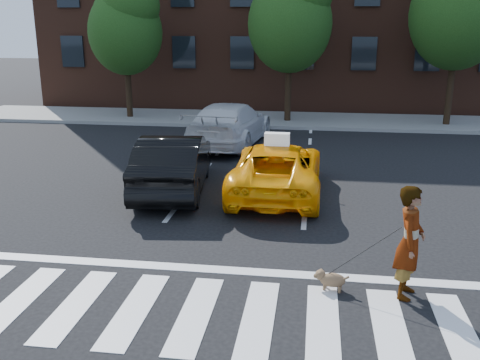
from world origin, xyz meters
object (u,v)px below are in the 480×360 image
object	(u,v)px
tree_right	(460,2)
white_suv	(230,124)
taxi	(277,169)
black_sedan	(174,163)
woman	(410,242)
tree_left	(125,23)
dog	(330,279)
tree_mid	(291,13)

from	to	relation	value
tree_right	white_suv	world-z (taller)	tree_right
taxi	black_sedan	world-z (taller)	black_sedan
black_sedan	woman	world-z (taller)	woman
tree_left	dog	bearing A→B (deg)	-60.23
tree_right	dog	bearing A→B (deg)	-108.81
woman	tree_left	bearing A→B (deg)	48.87
black_sedan	taxi	bearing A→B (deg)	176.82
tree_mid	dog	bearing A→B (deg)	-84.30
tree_mid	black_sedan	bearing A→B (deg)	-103.32
tree_right	dog	distance (m)	17.53
taxi	white_suv	size ratio (longest dim) A/B	0.90
taxi	black_sedan	bearing A→B (deg)	3.49
black_sedan	woman	bearing A→B (deg)	129.32
taxi	black_sedan	xyz separation A→B (m)	(-2.80, -0.17, 0.09)
tree_right	woman	size ratio (longest dim) A/B	3.98
tree_mid	white_suv	bearing A→B (deg)	-111.97
tree_left	woman	xyz separation A→B (m)	(10.35, -15.90, -3.47)
tree_mid	dog	size ratio (longest dim) A/B	11.53
tree_mid	taxi	xyz separation A→B (m)	(0.27, -10.53, -4.16)
tree_mid	woman	bearing A→B (deg)	-79.83
dog	taxi	bearing A→B (deg)	114.37
tree_mid	dog	world-z (taller)	tree_mid
black_sedan	dog	distance (m)	6.65
tree_left	white_suv	xyz separation A→B (m)	(5.57, -4.79, -3.64)
tree_right	black_sedan	distance (m)	15.02
woman	white_suv	bearing A→B (deg)	39.12
taxi	tree_mid	bearing A→B (deg)	-88.61
white_suv	dog	size ratio (longest dim) A/B	8.97
black_sedan	white_suv	size ratio (longest dim) A/B	0.86
white_suv	woman	bearing A→B (deg)	119.87
woman	dog	size ratio (longest dim) A/B	3.14
tree_right	dog	world-z (taller)	tree_right
tree_mid	tree_left	bearing A→B (deg)	180.00
taxi	tree_left	bearing A→B (deg)	-53.65
dog	tree_mid	bearing A→B (deg)	106.23
black_sedan	tree_left	bearing A→B (deg)	-71.84
tree_left	taxi	xyz separation A→B (m)	(7.77, -10.53, -3.75)
black_sedan	dog	world-z (taller)	black_sedan
black_sedan	white_suv	distance (m)	5.94
tree_right	white_suv	bearing A→B (deg)	-151.78
taxi	black_sedan	size ratio (longest dim) A/B	1.04
tree_mid	white_suv	world-z (taller)	tree_mid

